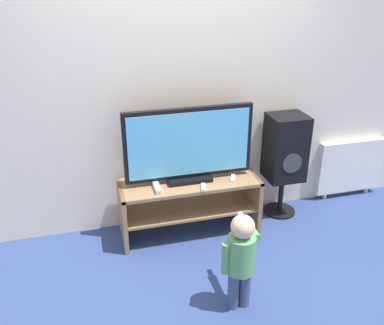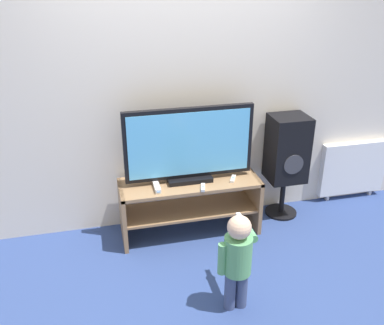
{
  "view_description": "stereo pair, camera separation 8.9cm",
  "coord_description": "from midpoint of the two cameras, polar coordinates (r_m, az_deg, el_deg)",
  "views": [
    {
      "loc": [
        -0.87,
        -3.1,
        2.32
      ],
      "look_at": [
        0.0,
        0.13,
        0.76
      ],
      "focal_mm": 40.0,
      "sensor_mm": 36.0,
      "label": 1
    },
    {
      "loc": [
        -0.79,
        -3.12,
        2.32
      ],
      "look_at": [
        0.0,
        0.13,
        0.76
      ],
      "focal_mm": 40.0,
      "sensor_mm": 36.0,
      "label": 2
    }
  ],
  "objects": [
    {
      "name": "ground_plane",
      "position": [
        3.97,
        -0.15,
        -10.8
      ],
      "size": [
        16.0,
        16.0,
        0.0
      ],
      "primitive_type": "plane",
      "color": "navy"
    },
    {
      "name": "wall_back",
      "position": [
        3.86,
        -2.2,
        9.67
      ],
      "size": [
        10.0,
        0.06,
        2.6
      ],
      "color": "silver",
      "rests_on": "ground_plane"
    },
    {
      "name": "tv_stand",
      "position": [
        3.95,
        -0.99,
        -4.8
      ],
      "size": [
        1.28,
        0.44,
        0.53
      ],
      "color": "#93704C",
      "rests_on": "ground_plane"
    },
    {
      "name": "television",
      "position": [
        3.74,
        -1.12,
        2.23
      ],
      "size": [
        1.15,
        0.2,
        0.69
      ],
      "color": "black",
      "rests_on": "tv_stand"
    },
    {
      "name": "game_console",
      "position": [
        3.73,
        -5.37,
        -3.37
      ],
      "size": [
        0.05,
        0.18,
        0.04
      ],
      "color": "white",
      "rests_on": "tv_stand"
    },
    {
      "name": "remote_primary",
      "position": [
        3.91,
        4.78,
        -2.12
      ],
      "size": [
        0.09,
        0.13,
        0.03
      ],
      "color": "white",
      "rests_on": "tv_stand"
    },
    {
      "name": "remote_secondary",
      "position": [
        3.74,
        0.81,
        -3.34
      ],
      "size": [
        0.07,
        0.13,
        0.03
      ],
      "color": "white",
      "rests_on": "tv_stand"
    },
    {
      "name": "child",
      "position": [
        3.09,
        5.7,
        -12.06
      ],
      "size": [
        0.3,
        0.45,
        0.78
      ],
      "color": "#3F4C72",
      "rests_on": "ground_plane"
    },
    {
      "name": "speaker_tower",
      "position": [
        4.2,
        11.74,
        1.64
      ],
      "size": [
        0.35,
        0.32,
        1.04
      ],
      "color": "black",
      "rests_on": "ground_plane"
    },
    {
      "name": "radiator",
      "position": [
        4.87,
        19.76,
        -0.47
      ],
      "size": [
        0.74,
        0.08,
        0.64
      ],
      "color": "white",
      "rests_on": "ground_plane"
    }
  ]
}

